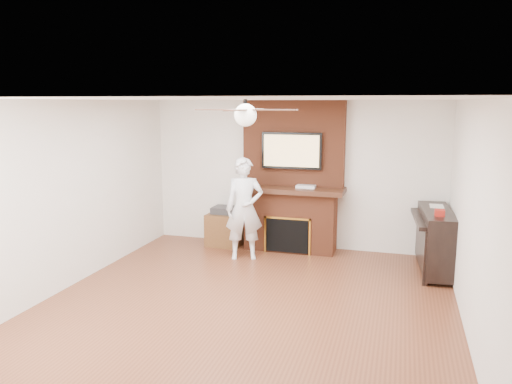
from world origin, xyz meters
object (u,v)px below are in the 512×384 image
(side_table, at_px, (226,227))
(person, at_px, (244,209))
(fireplace, at_px, (292,191))
(piano, at_px, (435,239))

(side_table, bearing_deg, person, -47.96)
(person, bearing_deg, fireplace, 31.72)
(side_table, distance_m, piano, 3.47)
(piano, bearing_deg, fireplace, 162.35)
(side_table, bearing_deg, piano, -5.69)
(fireplace, height_order, side_table, fireplace)
(fireplace, bearing_deg, person, -129.30)
(person, distance_m, piano, 2.90)
(piano, bearing_deg, person, 179.57)
(piano, bearing_deg, side_table, 167.91)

